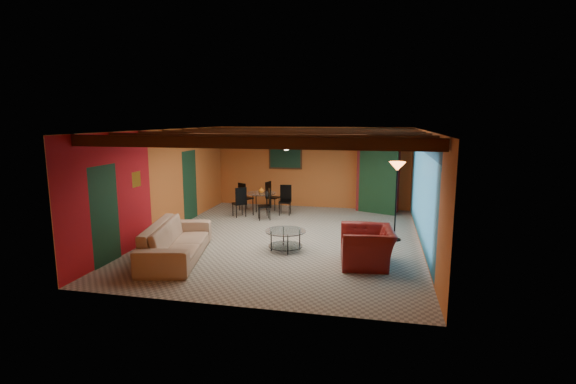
% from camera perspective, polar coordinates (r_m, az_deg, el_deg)
% --- Properties ---
extents(room, '(6.52, 8.01, 2.71)m').
position_cam_1_polar(room, '(10.43, -0.10, 6.48)').
color(room, '#9B968A').
rests_on(room, ground).
extents(sofa, '(1.58, 2.80, 0.77)m').
position_cam_1_polar(sofa, '(9.47, -14.73, -6.35)').
color(sofa, tan).
rests_on(sofa, ground).
extents(armchair, '(1.17, 1.30, 0.77)m').
position_cam_1_polar(armchair, '(8.91, 10.58, -7.21)').
color(armchair, maroon).
rests_on(armchair, ground).
extents(coffee_table, '(1.22, 1.22, 0.47)m').
position_cam_1_polar(coffee_table, '(9.73, -0.33, -6.49)').
color(coffee_table, white).
rests_on(coffee_table, ground).
extents(dining_table, '(1.91, 1.91, 0.93)m').
position_cam_1_polar(dining_table, '(13.34, -3.59, -1.00)').
color(dining_table, white).
rests_on(dining_table, ground).
extents(armoire, '(1.35, 1.02, 2.14)m').
position_cam_1_polar(armoire, '(13.90, 11.99, 1.76)').
color(armoire, maroon).
rests_on(armoire, ground).
extents(floor_lamp, '(0.47, 0.47, 1.96)m').
position_cam_1_polar(floor_lamp, '(10.69, 14.29, -1.22)').
color(floor_lamp, black).
rests_on(floor_lamp, ground).
extents(ceiling_fan, '(1.50, 1.50, 0.44)m').
position_cam_1_polar(ceiling_fan, '(10.33, -0.23, 6.44)').
color(ceiling_fan, '#472614').
rests_on(ceiling_fan, ceiling).
extents(painting, '(1.05, 0.03, 0.65)m').
position_cam_1_polar(painting, '(14.43, -0.36, 4.59)').
color(painting, black).
rests_on(painting, wall_back).
extents(potted_plant, '(0.52, 0.48, 0.50)m').
position_cam_1_polar(potted_plant, '(13.78, 12.19, 7.19)').
color(potted_plant, '#26661E').
rests_on(potted_plant, armoire).
extents(vase, '(0.21, 0.21, 0.18)m').
position_cam_1_polar(vase, '(13.24, -3.61, 1.36)').
color(vase, orange).
rests_on(vase, dining_table).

